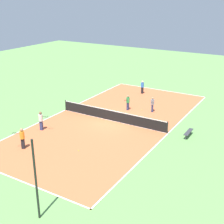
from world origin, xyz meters
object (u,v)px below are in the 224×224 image
Objects in this scene: player_far_green at (128,102)px; fence_post_back_left at (36,180)px; player_far_white at (41,119)px; player_center_orange at (22,137)px; player_baseline_gray at (152,104)px; tennis_ball_near_net at (142,110)px; tennis_ball_left_sideline at (105,110)px; tennis_ball_far_baseline at (79,150)px; player_near_blue at (142,86)px; tennis_net at (112,115)px; bench at (188,132)px.

fence_post_back_left reaches higher than player_far_green.
player_center_orange is at bearing -82.70° from player_far_white.
player_baseline_gray is 1.40m from tennis_ball_near_net.
tennis_ball_left_sideline is (4.31, 2.20, -0.86)m from player_baseline_gray.
player_far_white is at bearing -102.11° from player_center_orange.
tennis_ball_far_baseline is 1.00× the size of tennis_ball_left_sideline.
player_near_blue is (1.19, -5.93, -0.01)m from player_far_green.
tennis_ball_left_sideline is (0.71, 7.35, -0.87)m from player_near_blue.
tennis_net reaches higher than tennis_ball_left_sideline.
tennis_net is at bearing -75.11° from fence_post_back_left.
player_far_white is (11.61, 5.41, 0.64)m from bench.
player_far_white is 11.34m from player_baseline_gray.
player_center_orange is 0.37× the size of fence_post_back_left.
player_center_orange is (-1.22, 3.40, -0.01)m from player_far_white.
player_far_white reaches higher than tennis_net.
tennis_ball_far_baseline is 10.64m from tennis_ball_near_net.
player_baseline_gray is (-2.42, -0.78, -0.02)m from player_far_green.
tennis_net is 7.07× the size of player_far_green.
player_far_green is 6.05m from player_near_blue.
tennis_net is at bearing 73.29° from tennis_ball_near_net.
player_far_green is 0.34× the size of fence_post_back_left.
fence_post_back_left is at bearing 109.77° from tennis_ball_left_sideline.
tennis_ball_far_baseline is at bearing 173.66° from player_center_orange.
bench is 0.96× the size of player_center_orange.
tennis_net is 6.64m from player_far_white.
tennis_ball_left_sideline is at bearing 32.89° from tennis_ball_near_net.
player_center_orange is (10.39, 8.81, 0.63)m from bench.
bench is 12.49m from player_near_blue.
player_far_green is 17.70m from fence_post_back_left.
fence_post_back_left reaches higher than player_baseline_gray.
player_far_green is at bearing -143.07° from tennis_ball_left_sideline.
tennis_net is at bearing -87.51° from bench.
tennis_ball_far_baseline is at bearing -69.25° from fence_post_back_left.
player_far_green is 1.72m from tennis_ball_near_net.
player_far_green reaches higher than player_baseline_gray.
tennis_ball_left_sideline is (-2.25, -7.05, -0.97)m from player_far_white.
tennis_ball_far_baseline is (-3.96, -1.89, -0.96)m from player_center_orange.
bench is 1.04× the size of player_near_blue.
player_far_white is at bearing -31.49° from player_far_green.
tennis_ball_left_sideline is at bearing -70.23° from fence_post_back_left.
tennis_net is 4.78m from player_baseline_gray.
bench is 9.44m from tennis_ball_far_baseline.
tennis_ball_left_sideline is 3.83m from tennis_ball_near_net.
player_near_blue is 17.89m from player_center_orange.
tennis_ball_left_sideline is 1.00× the size of tennis_ball_near_net.
player_near_blue is 7.44m from tennis_ball_left_sideline.
player_baseline_gray is 18.12m from fence_post_back_left.
player_far_green is (7.47, -3.07, 0.54)m from bench.
bench is 0.95× the size of player_far_white.
fence_post_back_left reaches higher than bench.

